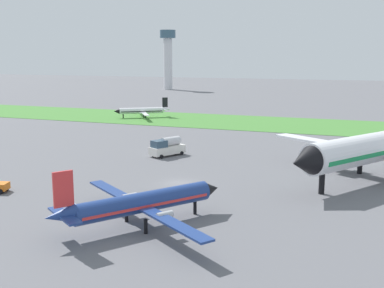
{
  "coord_description": "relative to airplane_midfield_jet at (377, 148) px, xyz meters",
  "views": [
    {
      "loc": [
        24.02,
        -59.37,
        17.46
      ],
      "look_at": [
        -2.99,
        13.3,
        3.0
      ],
      "focal_mm": 44.58,
      "sensor_mm": 36.0,
      "label": 1
    }
  ],
  "objects": [
    {
      "name": "airplane_midfield_jet",
      "position": [
        0.0,
        0.0,
        0.0
      ],
      "size": [
        32.01,
        32.05,
        12.84
      ],
      "rotation": [
        0.0,
        0.0,
        4.15
      ],
      "color": "white",
      "rests_on": "ground_plane"
    },
    {
      "name": "ground_plane",
      "position": [
        -25.53,
        -11.67,
        -4.62
      ],
      "size": [
        600.0,
        600.0,
        0.0
      ],
      "primitive_type": "plane",
      "color": "slate"
    },
    {
      "name": "fuel_truck_midfield",
      "position": [
        -34.31,
        4.53,
        -3.04
      ],
      "size": [
        5.23,
        6.85,
        3.29
      ],
      "rotation": [
        0.0,
        0.0,
        4.21
      ],
      "color": "white",
      "rests_on": "ground_plane"
    },
    {
      "name": "airplane_taxiing_turboprop",
      "position": [
        -61.46,
        49.92,
        -2.56
      ],
      "size": [
        14.3,
        16.29,
        5.64
      ],
      "rotation": [
        0.0,
        0.0,
        3.73
      ],
      "color": "white",
      "rests_on": "ground_plane"
    },
    {
      "name": "grass_taxiway_strip",
      "position": [
        -25.53,
        50.63,
        -4.58
      ],
      "size": [
        360.0,
        28.0,
        0.08
      ],
      "primitive_type": "cube",
      "color": "#478438",
      "rests_on": "ground_plane"
    },
    {
      "name": "control_tower",
      "position": [
        -99.65,
        157.51,
        13.5
      ],
      "size": [
        8.0,
        8.0,
        30.13
      ],
      "color": "silver",
      "rests_on": "ground_plane"
    },
    {
      "name": "airplane_foreground_turboprop",
      "position": [
        -22.81,
        -28.79,
        -2.06
      ],
      "size": [
        19.95,
        17.58,
        7.0
      ],
      "rotation": [
        0.0,
        0.0,
        0.96
      ],
      "color": "navy",
      "rests_on": "ground_plane"
    }
  ]
}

